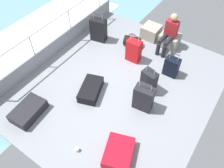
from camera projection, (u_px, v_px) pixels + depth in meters
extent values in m
cube|color=gray|center=(120.00, 86.00, 5.74)|extent=(4.40, 5.20, 0.06)
cube|color=gray|center=(55.00, 46.00, 6.35)|extent=(0.06, 5.20, 0.45)
cylinder|color=silver|center=(34.00, 53.00, 5.77)|extent=(0.04, 0.04, 1.00)
cylinder|color=silver|center=(70.00, 26.00, 6.51)|extent=(0.04, 0.04, 1.00)
cylinder|color=silver|center=(99.00, 5.00, 7.25)|extent=(0.04, 0.04, 1.00)
cylinder|color=silver|center=(50.00, 23.00, 5.76)|extent=(0.04, 4.16, 0.04)
cube|color=white|center=(26.00, 44.00, 7.31)|extent=(2.40, 7.28, 0.01)
cube|color=#9E9989|center=(151.00, 32.00, 6.84)|extent=(0.49, 0.49, 0.39)
torus|color=tan|center=(144.00, 27.00, 6.88)|extent=(0.02, 0.12, 0.12)
torus|color=tan|center=(159.00, 33.00, 6.69)|extent=(0.02, 0.12, 0.12)
cube|color=gray|center=(169.00, 40.00, 6.59)|extent=(0.54, 0.47, 0.38)
torus|color=tan|center=(161.00, 35.00, 6.64)|extent=(0.02, 0.12, 0.12)
torus|color=tan|center=(179.00, 41.00, 6.43)|extent=(0.02, 0.12, 0.12)
cube|color=maroon|center=(172.00, 29.00, 6.24)|extent=(0.34, 0.20, 0.48)
sphere|color=tan|center=(174.00, 17.00, 5.96)|extent=(0.20, 0.20, 0.20)
cylinder|color=black|center=(168.00, 41.00, 6.20)|extent=(0.12, 0.40, 0.12)
cylinder|color=black|center=(164.00, 52.00, 6.26)|extent=(0.11, 0.11, 0.38)
cylinder|color=black|center=(162.00, 39.00, 6.26)|extent=(0.12, 0.40, 0.12)
cylinder|color=black|center=(158.00, 49.00, 6.33)|extent=(0.11, 0.11, 0.38)
cube|color=black|center=(171.00, 67.00, 5.78)|extent=(0.36, 0.24, 0.52)
cylinder|color=#A5A8AD|center=(170.00, 55.00, 5.55)|extent=(0.02, 0.02, 0.18)
cylinder|color=#A5A8AD|center=(178.00, 58.00, 5.47)|extent=(0.02, 0.02, 0.18)
cylinder|color=#2D2D2D|center=(175.00, 54.00, 5.45)|extent=(0.24, 0.02, 0.02)
cube|color=green|center=(174.00, 62.00, 5.80)|extent=(0.05, 0.01, 0.08)
cube|color=red|center=(134.00, 51.00, 6.09)|extent=(0.39, 0.25, 0.64)
cylinder|color=#A5A8AD|center=(131.00, 37.00, 5.82)|extent=(0.02, 0.02, 0.17)
cylinder|color=#A5A8AD|center=(139.00, 40.00, 5.74)|extent=(0.02, 0.02, 0.17)
cylinder|color=#2D2D2D|center=(135.00, 36.00, 5.72)|extent=(0.25, 0.03, 0.02)
cube|color=white|center=(136.00, 47.00, 6.12)|extent=(0.05, 0.01, 0.08)
cube|color=black|center=(99.00, 30.00, 6.65)|extent=(0.50, 0.35, 0.70)
cylinder|color=#A5A8AD|center=(93.00, 15.00, 6.34)|extent=(0.02, 0.02, 0.20)
cylinder|color=#A5A8AD|center=(102.00, 17.00, 6.27)|extent=(0.02, 0.02, 0.20)
cylinder|color=#2D2D2D|center=(98.00, 13.00, 6.23)|extent=(0.29, 0.08, 0.02)
cube|color=green|center=(100.00, 22.00, 6.58)|extent=(0.05, 0.02, 0.08)
cube|color=black|center=(149.00, 81.00, 5.40)|extent=(0.40, 0.29, 0.61)
cylinder|color=#A5A8AD|center=(147.00, 68.00, 5.16)|extent=(0.02, 0.02, 0.14)
cylinder|color=#A5A8AD|center=(155.00, 73.00, 5.06)|extent=(0.02, 0.02, 0.14)
cylinder|color=#2D2D2D|center=(151.00, 68.00, 5.06)|extent=(0.24, 0.06, 0.02)
cube|color=green|center=(153.00, 73.00, 5.29)|extent=(0.05, 0.02, 0.08)
cube|color=black|center=(143.00, 98.00, 5.04)|extent=(0.46, 0.31, 0.66)
cylinder|color=#A5A8AD|center=(140.00, 84.00, 4.77)|extent=(0.02, 0.02, 0.17)
cylinder|color=#A5A8AD|center=(151.00, 89.00, 4.69)|extent=(0.02, 0.02, 0.17)
cylinder|color=#2D2D2D|center=(146.00, 84.00, 4.67)|extent=(0.28, 0.06, 0.02)
cube|color=white|center=(146.00, 90.00, 5.01)|extent=(0.05, 0.01, 0.08)
cube|color=black|center=(28.00, 111.00, 5.07)|extent=(0.56, 0.82, 0.24)
cube|color=silver|center=(40.00, 97.00, 5.25)|extent=(0.05, 0.01, 0.08)
cube|color=black|center=(91.00, 90.00, 5.48)|extent=(0.67, 0.87, 0.23)
cube|color=white|center=(96.00, 76.00, 5.67)|extent=(0.05, 0.02, 0.08)
cube|color=#B70C1E|center=(119.00, 153.00, 4.45)|extent=(0.73, 0.83, 0.22)
cube|color=green|center=(123.00, 136.00, 4.62)|extent=(0.05, 0.02, 0.08)
cylinder|color=black|center=(132.00, 41.00, 6.62)|extent=(0.54, 0.41, 0.29)
torus|color=black|center=(133.00, 37.00, 6.50)|extent=(0.24, 0.08, 0.25)
cylinder|color=white|center=(77.00, 149.00, 4.55)|extent=(0.08, 0.08, 0.10)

